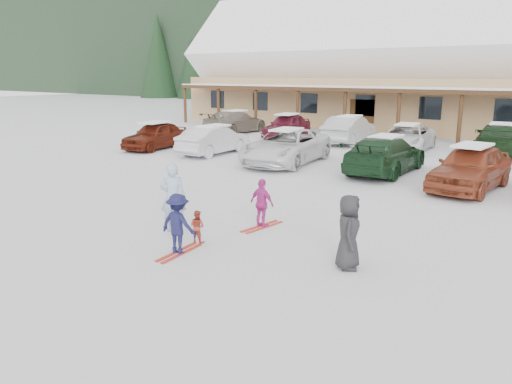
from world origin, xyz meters
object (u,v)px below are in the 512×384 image
Objects in this scene: child_navy at (178,224)px; parked_car_7 at (235,122)px; child_magenta at (262,203)px; toddler_red at (197,226)px; parked_car_11 at (500,140)px; parked_car_9 at (349,130)px; parked_car_10 at (406,138)px; parked_car_2 at (286,146)px; parked_car_1 at (214,140)px; day_lodge at (367,73)px; parked_car_4 at (471,167)px; parked_car_3 at (385,155)px; bystander_dark at (349,232)px; adult_skier at (173,198)px; parked_car_0 at (155,136)px; parked_car_8 at (287,126)px.

parked_car_7 reaches higher than child_navy.
child_magenta is 0.25× the size of parked_car_7.
child_magenta is (0.55, 1.87, 0.25)m from toddler_red.
parked_car_11 reaches higher than child_magenta.
parked_car_11 is at bearing -105.93° from toddler_red.
parked_car_9 is 3.75m from parked_car_10.
parked_car_7 is at bearing 131.20° from parked_car_2.
child_navy is 0.29× the size of parked_car_9.
parked_car_1 is at bearing -145.45° from parked_car_10.
parked_car_1 is at bearing -56.91° from toddler_red.
day_lodge is 11.87m from parked_car_9.
parked_car_4 is at bearing -106.14° from child_magenta.
parked_car_1 is 8.73m from parked_car_3.
day_lodge is 30.89m from child_navy.
parked_car_1 is (-12.11, 9.64, -0.07)m from bystander_dark.
adult_skier is at bearing -74.79° from day_lodge.
day_lodge is at bearing -92.98° from parked_car_1.
bystander_dark is 17.53m from parked_car_11.
child_navy is (8.95, -29.38, -3.26)m from day_lodge.
parked_car_11 is (15.20, 8.37, 0.07)m from parked_car_0.
parked_car_1 is (0.27, -18.29, -3.24)m from day_lodge.
parked_car_0 is at bearing -45.27° from toddler_red.
parked_car_9 is at bearing -69.97° from day_lodge.
bystander_dark reaches higher than parked_car_1.
parked_car_3 is at bearing 61.15° from parked_car_11.
parked_car_1 is 0.90× the size of parked_car_9.
parked_car_2 is at bearing -75.42° from child_navy.
parked_car_7 is (-12.26, 17.69, -0.14)m from adult_skier.
parked_car_0 is 0.91× the size of parked_car_4.
day_lodge is 19.36m from parked_car_0.
parked_car_7 is at bearing -113.26° from day_lodge.
parked_car_2 reaches higher than parked_car_0.
parked_car_2 is at bearing 175.30° from parked_car_1.
parked_car_8 is 0.87× the size of parked_car_10.
parked_car_3 is at bearing -97.14° from child_navy.
bystander_dark is at bearing 137.65° from parked_car_1.
parked_car_11 is (2.79, 7.39, 0.03)m from parked_car_3.
parked_car_4 is (3.53, -1.08, 0.03)m from parked_car_3.
parked_car_4 is (12.51, -18.88, -3.17)m from day_lodge.
parked_car_3 reaches higher than parked_car_1.
bystander_dark is at bearing -87.29° from parked_car_4.
parked_car_0 is 8.25m from parked_car_7.
parked_car_11 is at bearing -113.51° from parked_car_3.
bystander_dark is 0.30× the size of parked_car_7.
parked_car_7 is (-9.16, 7.74, -0.02)m from parked_car_2.
child_magenta is at bearing 131.19° from parked_car_7.
parked_car_8 is 12.12m from parked_car_11.
parked_car_1 is 0.83× the size of parked_car_3.
bystander_dark is 0.34× the size of parked_car_4.
adult_skier reaches higher than child_magenta.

